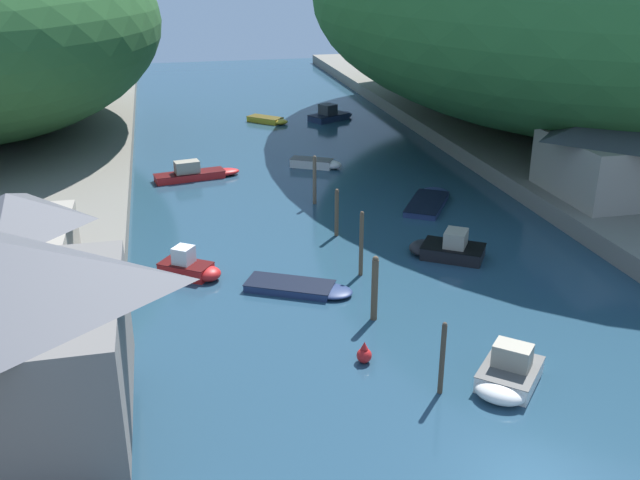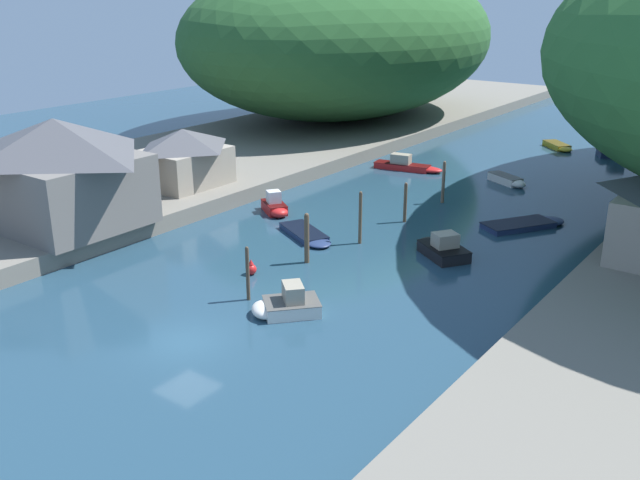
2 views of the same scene
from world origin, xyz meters
TOP-DOWN VIEW (x-y plane):
  - water_surface at (0.00, 30.00)m, footprint 130.00×130.00m
  - left_bank at (-23.75, 30.00)m, footprint 22.00×120.00m
  - hillside_left at (-24.85, 49.18)m, footprint 30.80×43.12m
  - waterfront_building at (-17.05, 5.57)m, footprint 10.60×8.86m
  - boathouse_shed at (-17.44, 16.80)m, footprint 5.49×6.70m
  - boat_far_upstream at (4.39, 17.63)m, footprint 4.53×3.94m
  - boat_red_skiff at (1.33, 36.08)m, footprint 4.11×2.99m
  - boat_far_right_bank at (6.44, 52.29)m, footprint 5.19×4.12m
  - boat_small_dinghy at (6.73, 26.22)m, footprint 5.05×6.38m
  - boat_mid_channel at (0.14, 52.23)m, footprint 4.10×4.01m
  - boat_cabin_cruiser at (-4.20, 15.18)m, footprint 5.58×4.04m
  - boat_open_rowboat at (-7.98, 35.32)m, footprint 6.50×2.50m
  - boat_white_cruiser at (-9.45, 18.13)m, footprint 3.50×3.00m
  - boat_moored_right at (1.89, 5.25)m, footprint 3.82×3.93m
  - mooring_post_nearest at (-0.80, 5.44)m, footprint 0.20×0.20m
  - mooring_post_second at (-1.57, 11.63)m, footprint 0.31×0.31m
  - mooring_post_middle at (-0.83, 16.39)m, footprint 0.22×0.22m
  - mooring_post_fourth at (-0.72, 22.03)m, footprint 0.24×0.24m
  - mooring_post_farthest at (-0.73, 27.91)m, footprint 0.25×0.25m
  - channel_buoy_near at (-3.03, 8.18)m, footprint 0.63×0.63m
  - person_on_quay at (-15.14, 10.54)m, footprint 0.29×0.42m

SIDE VIEW (x-z plane):
  - water_surface at x=0.00m, z-range 0.00..0.00m
  - boat_cabin_cruiser at x=-4.20m, z-range 0.00..0.39m
  - boat_small_dinghy at x=6.73m, z-range 0.00..0.40m
  - boat_mid_channel at x=0.14m, z-range 0.00..0.53m
  - boat_red_skiff at x=1.33m, z-range 0.00..0.68m
  - channel_buoy_near at x=-3.03m, z-range -0.11..0.84m
  - boat_open_rowboat at x=-7.98m, z-range -0.29..1.13m
  - boat_far_right_bank at x=6.44m, z-range -0.33..1.27m
  - boat_far_upstream at x=4.39m, z-range -0.30..1.29m
  - boat_white_cruiser at x=-9.45m, z-range -0.31..1.30m
  - boat_moored_right at x=1.89m, z-range -0.32..1.31m
  - left_bank at x=-23.75m, z-range 0.00..1.18m
  - mooring_post_fourth at x=-0.72m, z-range 0.01..2.92m
  - mooring_post_nearest at x=-0.80m, z-range 0.01..3.07m
  - mooring_post_second at x=-1.57m, z-range 0.01..3.17m
  - mooring_post_farthest at x=-0.73m, z-range 0.01..3.32m
  - mooring_post_middle at x=-0.83m, z-range 0.01..3.54m
  - person_on_quay at x=-15.14m, z-range 1.31..3.00m
  - boathouse_shed at x=-17.44m, z-range 1.26..5.67m
  - waterfront_building at x=-17.05m, z-range 1.30..8.18m
  - hillside_left at x=-24.85m, z-range 1.18..19.13m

